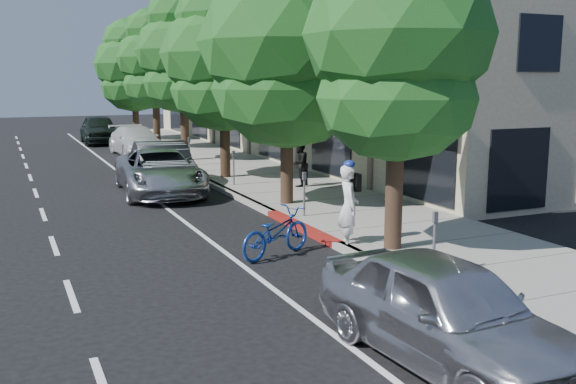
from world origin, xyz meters
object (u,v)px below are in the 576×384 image
street_tree_2 (224,57)px  near_car_a (446,311)px  street_tree_0 (398,41)px  bicycle (276,233)px  pedestrian (300,164)px  dark_sedan (163,166)px  street_tree_4 (154,60)px  street_tree_5 (134,66)px  dark_suv_far (99,129)px  street_tree_1 (287,46)px  white_pickup (136,141)px  silver_suv (160,172)px  cyclist (349,207)px  street_tree_3 (183,53)px

street_tree_2 → near_car_a: bearing=-98.4°
street_tree_0 → near_car_a: 7.06m
bicycle → pedestrian: 8.85m
dark_sedan → street_tree_4: bearing=83.0°
street_tree_5 → dark_sedan: 19.61m
near_car_a → pedestrian: size_ratio=2.76×
bicycle → dark_suv_far: size_ratio=0.40×
street_tree_2 → street_tree_4: (-0.00, 12.00, 0.19)m
street_tree_1 → white_pickup: (-1.55, 16.11, -4.21)m
street_tree_4 → near_car_a: street_tree_4 is taller
street_tree_1 → street_tree_2: street_tree_1 is taller
pedestrian → bicycle: bearing=24.0°
street_tree_4 → silver_suv: (-3.10, -14.00, -4.25)m
street_tree_2 → cyclist: 11.78m
street_tree_0 → cyclist: size_ratio=3.81×
white_pickup → near_car_a: bearing=-94.7°
street_tree_5 → bicycle: 29.49m
bicycle → cyclist: bearing=-114.8°
near_car_a → pedestrian: (4.26, 13.88, 0.20)m
dark_sedan → pedestrian: (4.45, -2.32, 0.12)m
street_tree_0 → street_tree_5: size_ratio=0.97×
street_tree_1 → street_tree_3: (0.00, 12.00, 0.22)m
street_tree_2 → dark_suv_far: size_ratio=1.50×
street_tree_1 → street_tree_5: size_ratio=1.04×
street_tree_2 → street_tree_4: 12.00m
dark_sedan → street_tree_5: bearing=86.8°
street_tree_3 → pedestrian: bearing=-79.6°
street_tree_1 → silver_suv: 6.57m
street_tree_5 → dark_suv_far: 4.65m
street_tree_4 → dark_suv_far: size_ratio=1.51×
dark_sedan → white_pickup: dark_sedan is taller
street_tree_5 → street_tree_3: bearing=-90.0°
street_tree_3 → street_tree_5: 12.01m
street_tree_1 → white_pickup: size_ratio=1.56×
dark_sedan → dark_suv_far: (0.34, 18.52, 0.04)m
silver_suv → pedestrian: size_ratio=3.45×
near_car_a → silver_suv: bearing=88.1°
cyclist → street_tree_0: bearing=-125.1°
dark_suv_far → bicycle: bearing=-88.1°
street_tree_5 → near_car_a: (-2.55, -35.20, -4.07)m
street_tree_3 → white_pickup: street_tree_3 is taller
street_tree_3 → near_car_a: (-2.55, -23.20, -4.42)m
street_tree_0 → street_tree_4: bearing=90.0°
street_tree_2 → pedestrian: street_tree_2 is taller
white_pickup → pedestrian: bearing=-79.0°
silver_suv → dark_sedan: bearing=74.8°
street_tree_2 → near_car_a: street_tree_2 is taller
cyclist → dark_suv_far: size_ratio=0.38×
street_tree_3 → bicycle: 17.87m
street_tree_2 → cyclist: bearing=-93.5°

